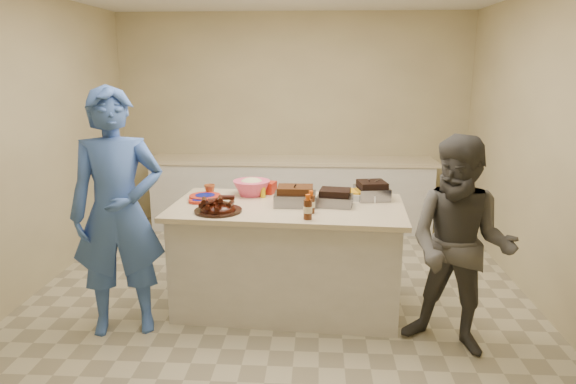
# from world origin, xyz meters

# --- Properties ---
(room) EXTENTS (4.50, 5.00, 2.70)m
(room) POSITION_xyz_m (0.00, 0.00, 0.00)
(room) COLOR tan
(room) RESTS_ON ground
(back_counter) EXTENTS (3.60, 0.64, 0.90)m
(back_counter) POSITION_xyz_m (0.00, 2.20, 0.45)
(back_counter) COLOR silver
(back_counter) RESTS_ON ground
(island) EXTENTS (1.98, 1.13, 0.91)m
(island) POSITION_xyz_m (0.09, -0.06, 0.00)
(island) COLOR silver
(island) RESTS_ON ground
(rib_platter) EXTENTS (0.38, 0.38, 0.15)m
(rib_platter) POSITION_xyz_m (-0.45, -0.29, 0.91)
(rib_platter) COLOR #380F06
(rib_platter) RESTS_ON island
(pulled_pork_tray) EXTENTS (0.34, 0.26, 0.10)m
(pulled_pork_tray) POSITION_xyz_m (0.15, -0.05, 0.91)
(pulled_pork_tray) COLOR #47230F
(pulled_pork_tray) RESTS_ON island
(brisket_tray) EXTENTS (0.32, 0.28, 0.09)m
(brisket_tray) POSITION_xyz_m (0.48, -0.05, 0.91)
(brisket_tray) COLOR black
(brisket_tray) RESTS_ON island
(roasting_pan) EXTENTS (0.31, 0.31, 0.11)m
(roasting_pan) POSITION_xyz_m (0.81, 0.18, 0.91)
(roasting_pan) COLOR gray
(roasting_pan) RESTS_ON island
(coleslaw_bowl) EXTENTS (0.35, 0.35, 0.23)m
(coleslaw_bowl) POSITION_xyz_m (-0.25, 0.26, 0.91)
(coleslaw_bowl) COLOR #E24669
(coleslaw_bowl) RESTS_ON island
(sausage_plate) EXTENTS (0.28, 0.28, 0.05)m
(sausage_plate) POSITION_xyz_m (0.13, 0.35, 0.91)
(sausage_plate) COLOR silver
(sausage_plate) RESTS_ON island
(mac_cheese_dish) EXTENTS (0.33, 0.26, 0.08)m
(mac_cheese_dish) POSITION_xyz_m (0.70, 0.18, 0.91)
(mac_cheese_dish) COLOR #D1940C
(mac_cheese_dish) RESTS_ON island
(bbq_bottle_a) EXTENTS (0.06, 0.06, 0.18)m
(bbq_bottle_a) POSITION_xyz_m (0.28, -0.28, 0.91)
(bbq_bottle_a) COLOR #431F0C
(bbq_bottle_a) RESTS_ON island
(bbq_bottle_b) EXTENTS (0.07, 0.07, 0.19)m
(bbq_bottle_b) POSITION_xyz_m (0.26, -0.45, 0.91)
(bbq_bottle_b) COLOR #431F0C
(bbq_bottle_b) RESTS_ON island
(mustard_bottle) EXTENTS (0.05, 0.05, 0.12)m
(mustard_bottle) POSITION_xyz_m (-0.14, 0.18, 0.91)
(mustard_bottle) COLOR gold
(mustard_bottle) RESTS_ON island
(sauce_bowl) EXTENTS (0.13, 0.05, 0.13)m
(sauce_bowl) POSITION_xyz_m (0.05, 0.21, 0.91)
(sauce_bowl) COLOR silver
(sauce_bowl) RESTS_ON island
(plate_stack_large) EXTENTS (0.29, 0.29, 0.03)m
(plate_stack_large) POSITION_xyz_m (-0.64, 0.11, 0.91)
(plate_stack_large) COLOR #A92413
(plate_stack_large) RESTS_ON island
(plate_stack_small) EXTENTS (0.18, 0.18, 0.02)m
(plate_stack_small) POSITION_xyz_m (-0.67, -0.02, 0.91)
(plate_stack_small) COLOR #A92413
(plate_stack_small) RESTS_ON island
(plastic_cup) EXTENTS (0.10, 0.10, 0.10)m
(plastic_cup) POSITION_xyz_m (-0.63, 0.26, 0.91)
(plastic_cup) COLOR #A35123
(plastic_cup) RESTS_ON island
(basket_stack) EXTENTS (0.23, 0.20, 0.10)m
(basket_stack) POSITION_xyz_m (-0.15, 0.36, 0.91)
(basket_stack) COLOR #A92413
(basket_stack) RESTS_ON island
(guest_blue) EXTENTS (1.16, 2.02, 0.46)m
(guest_blue) POSITION_xyz_m (-1.17, -0.53, 0.00)
(guest_blue) COLOR #3D62B5
(guest_blue) RESTS_ON ground
(guest_gray) EXTENTS (1.41, 1.76, 0.60)m
(guest_gray) POSITION_xyz_m (1.35, -0.68, 0.00)
(guest_gray) COLOR #514F4A
(guest_gray) RESTS_ON ground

